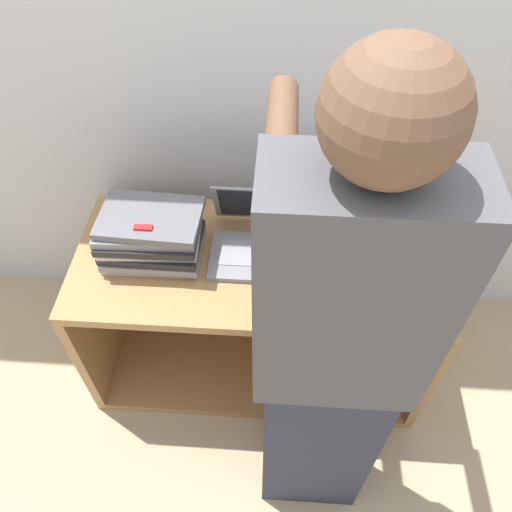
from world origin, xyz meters
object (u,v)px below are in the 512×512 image
laptop_open (259,239)px  laptop_stack_left (151,236)px  laptop_stack_right (365,248)px  person (333,362)px

laptop_open → laptop_stack_left: bearing=-172.1°
laptop_stack_left → laptop_open: bearing=7.9°
laptop_open → laptop_stack_left: laptop_open is taller
laptop_stack_left → laptop_stack_right: 0.73m
laptop_open → laptop_stack_right: size_ratio=0.94×
laptop_stack_left → laptop_stack_right: (0.73, 0.00, -0.01)m
laptop_open → laptop_stack_right: (0.37, -0.05, 0.03)m
laptop_open → laptop_stack_right: bearing=-7.5°
laptop_open → person: size_ratio=0.19×
laptop_stack_right → laptop_stack_left: bearing=-179.8°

